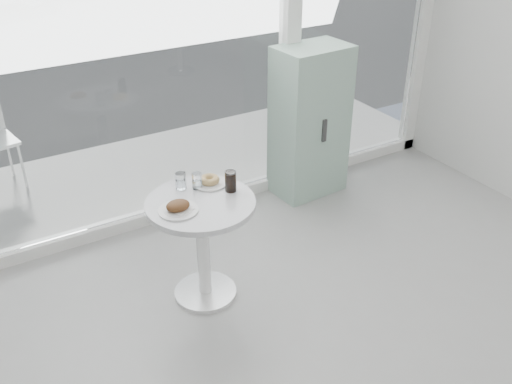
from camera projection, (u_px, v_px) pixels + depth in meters
storefront at (199, 9)px, 4.28m from camera, size 5.00×0.14×3.00m
main_table at (202, 229)px, 3.79m from camera, size 0.72×0.72×0.77m
patio_deck at (166, 168)px, 5.69m from camera, size 5.60×1.60×0.05m
mint_cabinet at (310, 122)px, 5.04m from camera, size 0.65×0.46×1.36m
plate_fritter at (179, 207)px, 3.57m from camera, size 0.25×0.25×0.07m
plate_donut at (210, 181)px, 3.87m from camera, size 0.24×0.24×0.06m
water_tumbler_a at (181, 182)px, 3.80m from camera, size 0.07×0.07×0.12m
water_tumbler_b at (197, 182)px, 3.81m from camera, size 0.07×0.07×0.11m
cola_glass at (231, 182)px, 3.77m from camera, size 0.08×0.08×0.15m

